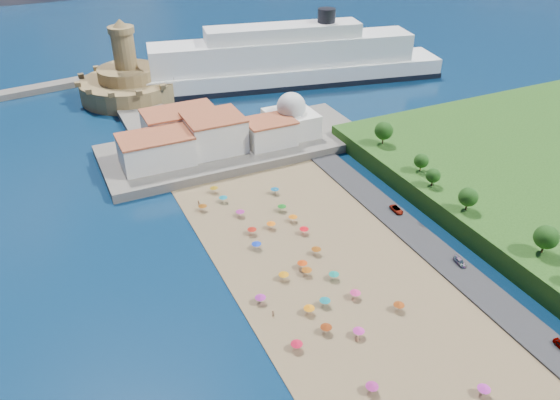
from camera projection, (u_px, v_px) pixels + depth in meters
ground at (310, 283)px, 127.69m from camera, size 700.00×700.00×0.00m
terrace at (236, 146)px, 186.72m from camera, size 90.00×36.00×3.00m
jetty at (148, 121)px, 205.80m from camera, size 18.00×70.00×2.40m
waterfront_buildings at (197, 135)px, 179.12m from camera, size 57.00×29.00×11.00m
domed_building at (291, 118)px, 188.55m from camera, size 16.00×16.00×15.00m
fortress at (129, 82)px, 226.02m from camera, size 40.00×40.00×32.40m
cruise_ship at (283, 63)px, 239.25m from camera, size 145.71×48.79×31.52m
beach_parasols at (329, 301)px, 119.34m from camera, size 29.65×118.15×2.20m
beachgoers at (310, 304)px, 120.16m from camera, size 27.03×98.08×1.88m
parked_cars at (452, 255)px, 134.85m from camera, size 2.41×60.66×1.36m
hillside_trees at (503, 215)px, 134.21m from camera, size 10.93×107.95×7.61m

